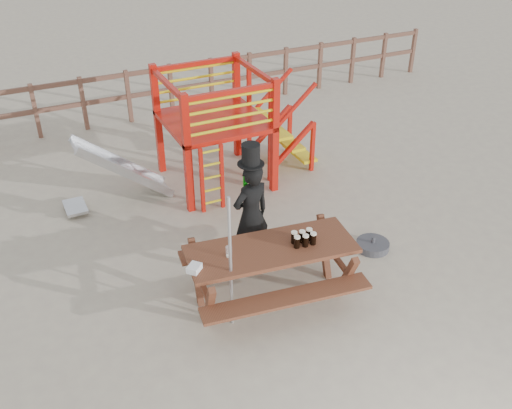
{
  "coord_description": "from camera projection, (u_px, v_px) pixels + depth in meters",
  "views": [
    {
      "loc": [
        -3.22,
        -5.17,
        5.22
      ],
      "look_at": [
        -0.33,
        0.8,
        1.14
      ],
      "focal_mm": 40.0,
      "sensor_mm": 36.0,
      "label": 1
    }
  ],
  "objects": [
    {
      "name": "ground",
      "position": [
        302.0,
        296.0,
        7.9
      ],
      "size": [
        60.0,
        60.0,
        0.0
      ],
      "primitive_type": "plane",
      "color": "#B2A68A",
      "rests_on": "ground"
    },
    {
      "name": "back_fence",
      "position": [
        150.0,
        87.0,
        12.88
      ],
      "size": [
        15.09,
        0.09,
        1.2
      ],
      "color": "brown",
      "rests_on": "ground"
    },
    {
      "name": "playground_fort",
      "position": [
        211.0,
        128.0,
        10.13
      ],
      "size": [
        4.71,
        1.84,
        2.1
      ],
      "color": "#B6160C",
      "rests_on": "ground"
    },
    {
      "name": "picnic_table",
      "position": [
        271.0,
        267.0,
        7.58
      ],
      "size": [
        2.4,
        1.81,
        0.86
      ],
      "rotation": [
        0.0,
        0.0,
        -0.13
      ],
      "color": "brown",
      "rests_on": "ground"
    },
    {
      "name": "man_with_hat",
      "position": [
        251.0,
        213.0,
        8.11
      ],
      "size": [
        0.67,
        0.5,
        1.95
      ],
      "rotation": [
        0.0,
        0.0,
        3.33
      ],
      "color": "black",
      "rests_on": "ground"
    },
    {
      "name": "metal_pole",
      "position": [
        231.0,
        264.0,
        6.95
      ],
      "size": [
        0.04,
        0.04,
        1.91
      ],
      "primitive_type": "cylinder",
      "color": "#B2B2B7",
      "rests_on": "ground"
    },
    {
      "name": "parasol_base",
      "position": [
        373.0,
        245.0,
        8.82
      ],
      "size": [
        0.51,
        0.51,
        0.22
      ],
      "color": "#39393E",
      "rests_on": "ground"
    },
    {
      "name": "paper_bag",
      "position": [
        194.0,
        268.0,
        6.98
      ],
      "size": [
        0.23,
        0.22,
        0.08
      ],
      "primitive_type": "cube",
      "rotation": [
        0.0,
        0.0,
        0.74
      ],
      "color": "white",
      "rests_on": "picnic_table"
    },
    {
      "name": "stout_pints",
      "position": [
        303.0,
        238.0,
        7.45
      ],
      "size": [
        0.31,
        0.21,
        0.17
      ],
      "color": "black",
      "rests_on": "picnic_table"
    },
    {
      "name": "empty_glasses",
      "position": [
        229.0,
        252.0,
        7.21
      ],
      "size": [
        0.08,
        0.08,
        0.15
      ],
      "color": "silver",
      "rests_on": "picnic_table"
    }
  ]
}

